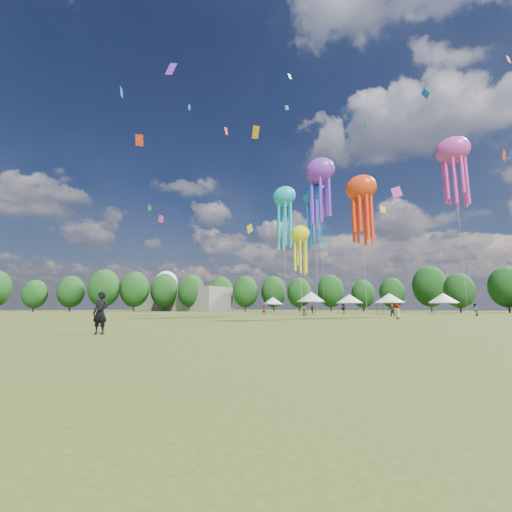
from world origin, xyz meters
The scene contains 10 objects.
ground centered at (0.00, 0.00, 0.00)m, with size 300.00×300.00×0.00m, color #384416.
observer_main centered at (7.10, -1.75, 0.97)m, with size 0.71×0.47×1.95m, color black.
spectator_near centered at (-2.32, 35.47, 0.94)m, with size 0.92×0.71×1.88m, color gray.
spectators_far centered at (4.21, 46.98, 0.88)m, with size 31.03×29.92×1.91m.
festival_tents centered at (-3.29, 56.12, 3.07)m, with size 40.73×12.80×4.43m.
show_kites centered at (2.54, 42.71, 20.18)m, with size 35.01×25.50×29.72m.
small_kites centered at (-0.74, 41.41, 29.48)m, with size 75.51×55.24×42.68m.
treeline centered at (-3.87, 62.51, 6.54)m, with size 201.57×95.24×13.43m.
hangar centered at (-72.00, 72.00, 4.00)m, with size 40.00×12.00×8.00m, color gray.
radome centered at (-88.00, 78.00, 9.99)m, with size 9.00×9.00×16.00m.
Camera 1 is at (22.04, -10.06, 1.20)m, focal length 23.52 mm.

